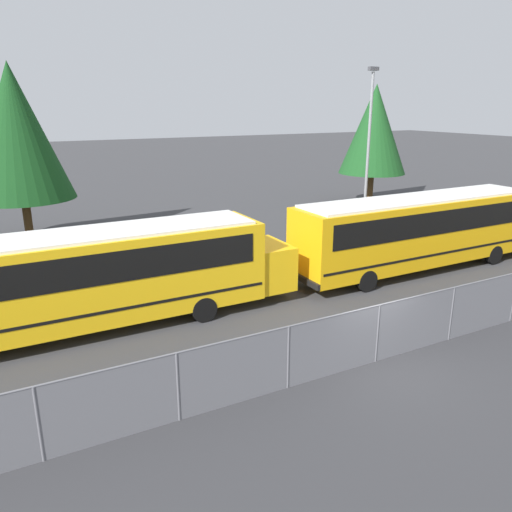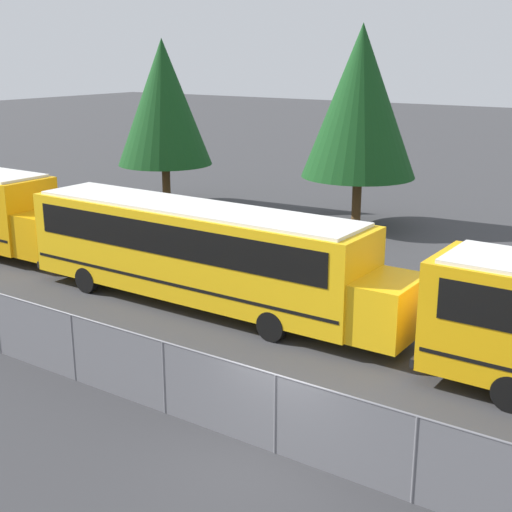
{
  "view_description": "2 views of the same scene",
  "coord_description": "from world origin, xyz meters",
  "views": [
    {
      "loc": [
        -9.28,
        -9.94,
        7.26
      ],
      "look_at": [
        -1.11,
        5.39,
        1.95
      ],
      "focal_mm": 35.0,
      "sensor_mm": 36.0,
      "label": 1
    },
    {
      "loc": [
        7.11,
        -11.1,
        8.08
      ],
      "look_at": [
        -4.47,
        5.83,
        2.18
      ],
      "focal_mm": 50.0,
      "sensor_mm": 36.0,
      "label": 2
    }
  ],
  "objects": [
    {
      "name": "school_bus_3",
      "position": [
        -6.9,
        6.14,
        1.96
      ],
      "size": [
        13.98,
        2.55,
        3.35
      ],
      "color": "yellow",
      "rests_on": "ground_plane"
    },
    {
      "name": "tree_2",
      "position": [
        -18.53,
        17.72,
        5.5
      ],
      "size": [
        5.02,
        5.02,
        8.77
      ],
      "color": "#51381E",
      "rests_on": "ground_plane"
    },
    {
      "name": "tree_1",
      "position": [
        -7.78,
        19.17,
        5.86
      ],
      "size": [
        5.34,
        5.34,
        9.34
      ],
      "color": "#51381E",
      "rests_on": "ground_plane"
    },
    {
      "name": "fence",
      "position": [
        0.0,
        -0.0,
        0.92
      ],
      "size": [
        127.43,
        0.07,
        1.81
      ],
      "color": "#9EA0A5",
      "rests_on": "ground_plane"
    },
    {
      "name": "ground_plane",
      "position": [
        0.0,
        0.0,
        0.0
      ],
      "size": [
        200.0,
        200.0,
        0.0
      ],
      "primitive_type": "plane",
      "color": "#38383A"
    }
  ]
}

